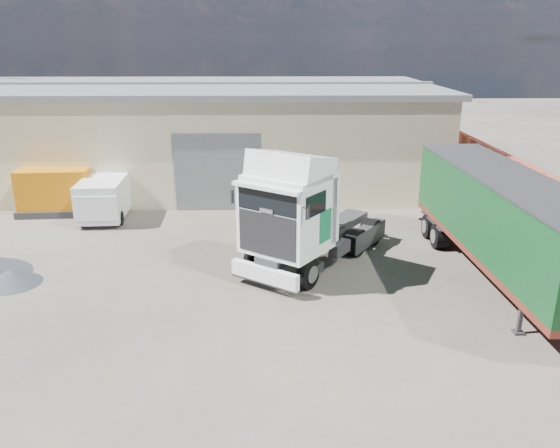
{
  "coord_description": "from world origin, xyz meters",
  "views": [
    {
      "loc": [
        0.37,
        -14.58,
        7.64
      ],
      "look_at": [
        0.71,
        3.0,
        1.66
      ],
      "focal_mm": 35.0,
      "sensor_mm": 36.0,
      "label": 1
    }
  ],
  "objects_px": {
    "tractor_unit": "(301,219)",
    "panel_van": "(106,196)",
    "orange_skip": "(58,193)",
    "box_trailer": "(502,217)"
  },
  "relations": [
    {
      "from": "orange_skip",
      "to": "panel_van",
      "type": "bearing_deg",
      "value": -17.77
    },
    {
      "from": "box_trailer",
      "to": "orange_skip",
      "type": "xyz_separation_m",
      "value": [
        -17.25,
        7.82,
        -1.28
      ]
    },
    {
      "from": "tractor_unit",
      "to": "panel_van",
      "type": "height_order",
      "value": "tractor_unit"
    },
    {
      "from": "panel_van",
      "to": "box_trailer",
      "type": "bearing_deg",
      "value": -28.72
    },
    {
      "from": "panel_van",
      "to": "orange_skip",
      "type": "bearing_deg",
      "value": 163.1
    },
    {
      "from": "tractor_unit",
      "to": "orange_skip",
      "type": "relative_size",
      "value": 1.89
    },
    {
      "from": "tractor_unit",
      "to": "box_trailer",
      "type": "relative_size",
      "value": 0.61
    },
    {
      "from": "tractor_unit",
      "to": "panel_van",
      "type": "xyz_separation_m",
      "value": [
        -8.41,
        6.2,
        -0.89
      ]
    },
    {
      "from": "box_trailer",
      "to": "orange_skip",
      "type": "relative_size",
      "value": 3.12
    },
    {
      "from": "tractor_unit",
      "to": "box_trailer",
      "type": "bearing_deg",
      "value": 26.63
    }
  ]
}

